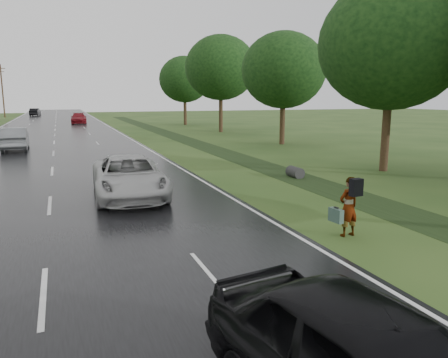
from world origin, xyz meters
TOP-DOWN VIEW (x-y plane):
  - ground at (0.00, 0.00)m, footprint 220.00×220.00m
  - road at (0.00, 45.00)m, footprint 14.00×180.00m
  - edge_stripe_east at (6.75, 45.00)m, footprint 0.12×180.00m
  - center_line at (0.00, 45.00)m, footprint 0.12×180.00m
  - drainage_ditch at (11.50, 18.71)m, footprint 2.20×120.00m
  - utility_pole_distant at (-9.20, 85.00)m, footprint 1.60×0.26m
  - tree_east_b at (17.00, 10.00)m, footprint 7.60×7.60m
  - tree_east_c at (18.20, 24.00)m, footprint 7.00×7.00m
  - tree_east_d at (17.80, 38.00)m, footprint 8.00×8.00m
  - tree_east_f at (17.50, 52.00)m, footprint 7.20×7.20m
  - pedestrian at (8.18, 1.16)m, footprint 0.83×0.68m
  - white_pickup at (3.00, 8.36)m, footprint 2.99×5.97m
  - silver_sedan at (-2.68, 27.24)m, footprint 1.90×5.15m
  - far_car_red at (3.28, 59.70)m, footprint 2.44×5.48m
  - far_car_dark at (-4.00, 89.51)m, footprint 2.14×4.86m

SIDE VIEW (x-z plane):
  - ground at x=0.00m, z-range 0.00..0.00m
  - road at x=0.00m, z-range 0.00..0.04m
  - drainage_ditch at x=11.50m, z-range -0.24..0.32m
  - edge_stripe_east at x=6.75m, z-range 0.04..0.05m
  - center_line at x=0.00m, z-range 0.04..0.05m
  - far_car_dark at x=-4.00m, z-range 0.04..1.59m
  - far_car_red at x=3.28m, z-range 0.04..1.60m
  - white_pickup at x=3.00m, z-range 0.04..1.66m
  - silver_sedan at x=-2.68m, z-range 0.04..1.72m
  - pedestrian at x=8.18m, z-range 0.03..1.78m
  - utility_pole_distant at x=-9.20m, z-range 0.20..10.20m
  - tree_east_c at x=18.20m, z-range 1.49..10.78m
  - tree_east_f at x=17.50m, z-range 1.56..11.18m
  - tree_east_b at x=17.00m, z-range 1.63..11.74m
  - tree_east_d at x=17.80m, z-range 1.77..12.53m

